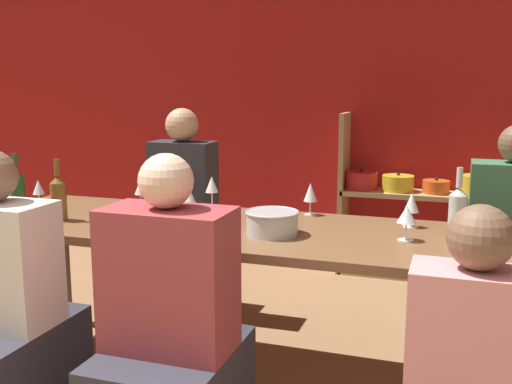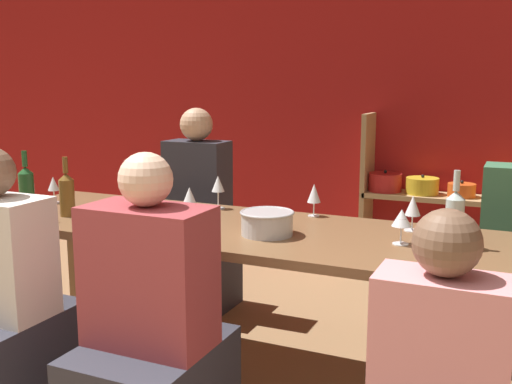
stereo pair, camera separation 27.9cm
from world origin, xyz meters
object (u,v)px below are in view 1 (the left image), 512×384
Objects in this scene: person_far_a at (185,239)px; person_far_b at (509,270)px; wine_bottle_dark at (457,213)px; wine_glass_red_d at (190,199)px; wine_glass_white_a at (412,204)px; shelf_unit at (429,219)px; wine_glass_red_c at (38,188)px; wine_bottle_amber at (18,196)px; wine_glass_red_a at (407,216)px; mixing_bowl at (272,222)px; person_near_a at (171,363)px; dining_table at (249,245)px; wine_bottle_green at (59,197)px; wine_glass_red_b at (310,193)px; person_near_b at (3,337)px; wine_glass_empty_a at (212,186)px; wine_glass_empty_b at (140,188)px.

person_far_b is at bearing -177.47° from person_far_a.
wine_bottle_dark is 1.19m from wine_glass_red_d.
person_far_a is (-1.39, 0.48, -0.40)m from wine_glass_white_a.
wine_glass_red_c is at bearing -136.80° from shelf_unit.
wine_glass_red_a is (1.76, 0.29, -0.03)m from wine_bottle_amber.
person_near_a is (-0.18, -0.65, -0.40)m from mixing_bowl.
wine_glass_red_d is at bearing 117.63° from person_far_a.
wine_bottle_dark is at bearing 69.84° from person_far_b.
wine_bottle_green is (-0.93, -0.16, 0.20)m from dining_table.
wine_glass_white_a is 0.91× the size of wine_glass_red_d.
wine_bottle_green is 0.66m from wine_glass_red_d.
wine_glass_red_b is at bearing 24.12° from wine_bottle_green.
mixing_bowl is 0.20× the size of person_near_b.
wine_bottle_amber is 0.28× the size of person_far_b.
person_near_a is (0.28, -1.05, -0.47)m from wine_glass_empty_a.
wine_bottle_green is 0.25× the size of person_near_a.
person_far_a is (-0.82, 0.81, -0.35)m from mixing_bowl.
person_far_b reaches higher than wine_bottle_green.
wine_glass_red_a is at bearing -35.45° from wine_glass_red_b.
wine_glass_red_d is at bearing -139.33° from wine_glass_red_b.
dining_table is 1.01m from person_far_a.
wine_bottle_green is 1.15m from person_near_a.
wine_glass_white_a is at bearing 89.82° from wine_glass_red_a.
wine_glass_red_a is (1.64, 0.15, -0.01)m from wine_bottle_green.
wine_glass_empty_a is 0.69m from person_far_a.
wine_glass_red_d reaches higher than wine_glass_white_a.
wine_bottle_green is at bearing 49.83° from wine_bottle_amber.
person_far_b reaches higher than wine_glass_red_a.
wine_bottle_amber reaches higher than mixing_bowl.
shelf_unit is at bearing 89.50° from wine_glass_white_a.
wine_bottle_green is at bearing -130.37° from wine_glass_empty_b.
person_far_a is 1.88m from person_far_b.
mixing_bowl is 1.48× the size of wine_glass_white_a.
shelf_unit is at bearing 51.63° from wine_glass_empty_b.
person_near_a is at bearing -127.37° from wine_glass_white_a.
wine_glass_empty_a reaches higher than dining_table.
wine_glass_empty_a is (0.91, 0.24, 0.03)m from wine_glass_red_c.
wine_glass_empty_a reaches higher than wine_glass_red_b.
wine_bottle_dark is at bearing -23.87° from wine_glass_red_b.
wine_bottle_green is 2.01× the size of wine_glass_red_a.
wine_bottle_green is 0.76m from person_near_b.
wine_glass_red_a is at bearing 44.19° from person_near_a.
person_far_a reaches higher than wine_glass_red_d.
shelf_unit is at bearing -66.97° from person_far_b.
person_near_a reaches higher than dining_table.
wine_glass_red_b is 0.92× the size of wine_glass_red_d.
wine_bottle_amber reaches higher than wine_bottle_dark.
mixing_bowl is at bearing -17.53° from wine_glass_empty_b.
mixing_bowl is at bearing -149.40° from wine_glass_white_a.
person_near_b reaches higher than wine_glass_empty_b.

